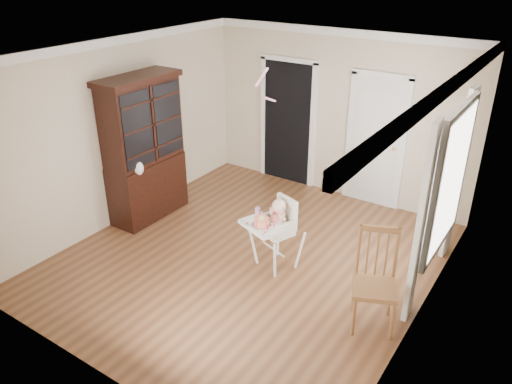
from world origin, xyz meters
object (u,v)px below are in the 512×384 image
Objects in this scene: china_cabinet at (144,149)px; dining_chair at (375,283)px; high_chair at (277,226)px; cake at (262,222)px; sippy_cup at (258,212)px.

china_cabinet is 1.92× the size of dining_chair.
dining_chair reaches higher than high_chair.
cake is 2.34m from china_cabinet.
dining_chair is (3.85, -0.49, -0.56)m from china_cabinet.
cake is at bearing 150.82° from dining_chair.
sippy_cup is 0.08× the size of china_cabinet.
dining_chair is at bearing -7.28° from china_cabinet.
sippy_cup is 2.17m from china_cabinet.
china_cabinet is at bearing -162.68° from high_chair.
cake is 0.11× the size of china_cabinet.
cake is at bearing -43.56° from sippy_cup.
high_chair is 2.44m from china_cabinet.
sippy_cup reaches higher than cake.
dining_chair is at bearing 5.88° from high_chair.
dining_chair is (1.71, -0.31, -0.22)m from sippy_cup.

